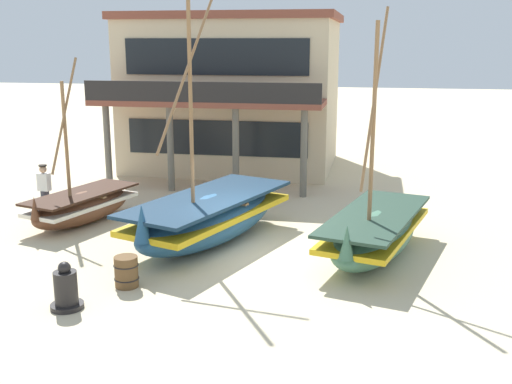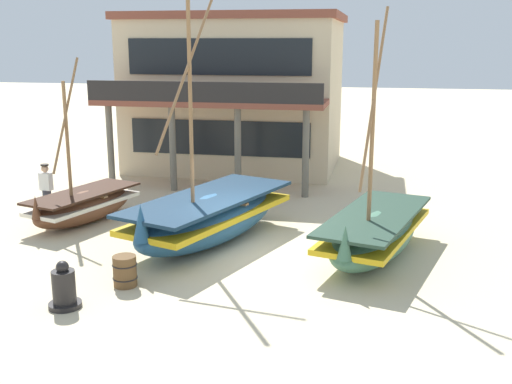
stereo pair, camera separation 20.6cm
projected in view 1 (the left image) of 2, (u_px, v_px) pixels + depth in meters
The scene contains 8 objects.
ground_plane at pixel (249, 254), 15.82m from camera, with size 120.00×120.00×0.00m, color beige.
fishing_boat_near_left at pixel (375, 232), 15.57m from camera, with size 2.95×5.21×6.10m.
fishing_boat_centre_large at pixel (209, 217), 16.59m from camera, with size 3.79×5.97×6.92m.
fishing_boat_far_right at pixel (82, 206), 18.41m from camera, with size 2.38×3.98×4.86m.
fisherman_by_hull at pixel (45, 192), 18.82m from camera, with size 0.38×0.26×1.68m.
capstan_winch at pixel (66, 290), 12.53m from camera, with size 0.67×0.67×1.00m.
wooden_barrel at pixel (126, 272), 13.65m from camera, with size 0.56×0.56×0.70m.
harbor_building_main at pixel (234, 92), 26.35m from camera, with size 8.76×8.69×6.42m.
Camera 1 is at (3.03, -14.68, 5.30)m, focal length 43.37 mm.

